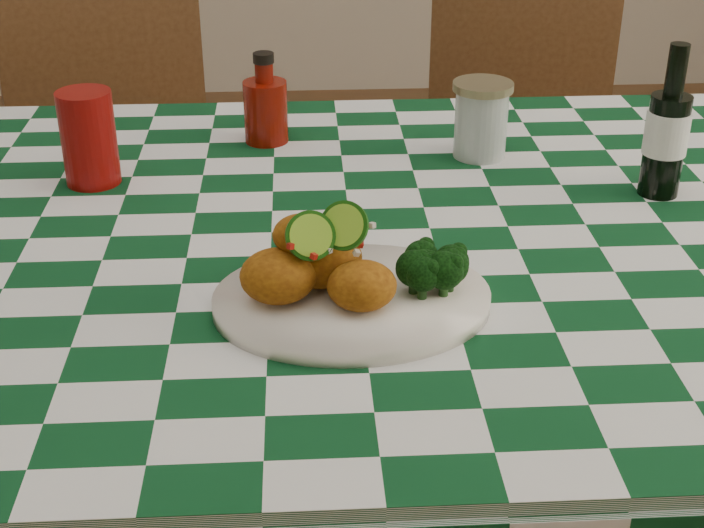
{
  "coord_description": "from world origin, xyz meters",
  "views": [
    {
      "loc": [
        -0.06,
        -1.13,
        1.34
      ],
      "look_at": [
        -0.01,
        -0.2,
        0.84
      ],
      "focal_mm": 50.0,
      "sensor_mm": 36.0,
      "label": 1
    }
  ],
  "objects_px": {
    "plate": "(352,300)",
    "wooden_chair_left": "(137,216)",
    "dining_table": "(351,468)",
    "red_tumbler": "(89,138)",
    "mason_jar": "(481,120)",
    "wooden_chair_right": "(518,219)",
    "ketchup_bottle": "(265,98)",
    "fried_chicken_pile": "(331,254)",
    "beer_bottle": "(668,121)"
  },
  "relations": [
    {
      "from": "fried_chicken_pile",
      "to": "beer_bottle",
      "type": "bearing_deg",
      "value": 31.68
    },
    {
      "from": "dining_table",
      "to": "plate",
      "type": "relative_size",
      "value": 5.36
    },
    {
      "from": "plate",
      "to": "ketchup_bottle",
      "type": "height_order",
      "value": "ketchup_bottle"
    },
    {
      "from": "dining_table",
      "to": "wooden_chair_left",
      "type": "height_order",
      "value": "wooden_chair_left"
    },
    {
      "from": "ketchup_bottle",
      "to": "beer_bottle",
      "type": "relative_size",
      "value": 0.67
    },
    {
      "from": "dining_table",
      "to": "wooden_chair_right",
      "type": "height_order",
      "value": "wooden_chair_right"
    },
    {
      "from": "fried_chicken_pile",
      "to": "mason_jar",
      "type": "bearing_deg",
      "value": 61.34
    },
    {
      "from": "dining_table",
      "to": "plate",
      "type": "distance_m",
      "value": 0.45
    },
    {
      "from": "plate",
      "to": "wooden_chair_left",
      "type": "height_order",
      "value": "wooden_chair_left"
    },
    {
      "from": "red_tumbler",
      "to": "wooden_chair_left",
      "type": "height_order",
      "value": "wooden_chair_left"
    },
    {
      "from": "ketchup_bottle",
      "to": "wooden_chair_right",
      "type": "distance_m",
      "value": 0.79
    },
    {
      "from": "plate",
      "to": "red_tumbler",
      "type": "bearing_deg",
      "value": 133.04
    },
    {
      "from": "dining_table",
      "to": "ketchup_bottle",
      "type": "distance_m",
      "value": 0.58
    },
    {
      "from": "plate",
      "to": "dining_table",
      "type": "bearing_deg",
      "value": 87.12
    },
    {
      "from": "mason_jar",
      "to": "wooden_chair_left",
      "type": "xyz_separation_m",
      "value": [
        -0.62,
        0.5,
        -0.38
      ]
    },
    {
      "from": "plate",
      "to": "wooden_chair_left",
      "type": "relative_size",
      "value": 0.33
    },
    {
      "from": "plate",
      "to": "wooden_chair_left",
      "type": "distance_m",
      "value": 1.07
    },
    {
      "from": "mason_jar",
      "to": "wooden_chair_left",
      "type": "relative_size",
      "value": 0.12
    },
    {
      "from": "dining_table",
      "to": "ketchup_bottle",
      "type": "relative_size",
      "value": 11.72
    },
    {
      "from": "ketchup_bottle",
      "to": "mason_jar",
      "type": "bearing_deg",
      "value": -14.09
    },
    {
      "from": "mason_jar",
      "to": "wooden_chair_right",
      "type": "distance_m",
      "value": 0.67
    },
    {
      "from": "beer_bottle",
      "to": "wooden_chair_right",
      "type": "height_order",
      "value": "beer_bottle"
    },
    {
      "from": "mason_jar",
      "to": "wooden_chair_right",
      "type": "xyz_separation_m",
      "value": [
        0.19,
        0.5,
        -0.41
      ]
    },
    {
      "from": "fried_chicken_pile",
      "to": "red_tumbler",
      "type": "bearing_deg",
      "value": 131.12
    },
    {
      "from": "dining_table",
      "to": "red_tumbler",
      "type": "height_order",
      "value": "red_tumbler"
    },
    {
      "from": "dining_table",
      "to": "mason_jar",
      "type": "distance_m",
      "value": 0.55
    },
    {
      "from": "fried_chicken_pile",
      "to": "wooden_chair_right",
      "type": "bearing_deg",
      "value": 65.23
    },
    {
      "from": "beer_bottle",
      "to": "wooden_chair_right",
      "type": "relative_size",
      "value": 0.24
    },
    {
      "from": "ketchup_bottle",
      "to": "mason_jar",
      "type": "relative_size",
      "value": 1.23
    },
    {
      "from": "fried_chicken_pile",
      "to": "red_tumbler",
      "type": "distance_m",
      "value": 0.5
    },
    {
      "from": "fried_chicken_pile",
      "to": "red_tumbler",
      "type": "height_order",
      "value": "red_tumbler"
    },
    {
      "from": "fried_chicken_pile",
      "to": "ketchup_bottle",
      "type": "xyz_separation_m",
      "value": [
        -0.08,
        0.52,
        0.0
      ]
    },
    {
      "from": "ketchup_bottle",
      "to": "wooden_chair_right",
      "type": "height_order",
      "value": "ketchup_bottle"
    },
    {
      "from": "dining_table",
      "to": "wooden_chair_left",
      "type": "bearing_deg",
      "value": 118.62
    },
    {
      "from": "ketchup_bottle",
      "to": "red_tumbler",
      "type": "bearing_deg",
      "value": -148.3
    },
    {
      "from": "red_tumbler",
      "to": "ketchup_bottle",
      "type": "distance_m",
      "value": 0.29
    },
    {
      "from": "dining_table",
      "to": "beer_bottle",
      "type": "distance_m",
      "value": 0.67
    },
    {
      "from": "ketchup_bottle",
      "to": "wooden_chair_left",
      "type": "xyz_separation_m",
      "value": [
        -0.29,
        0.42,
        -0.39
      ]
    },
    {
      "from": "dining_table",
      "to": "ketchup_bottle",
      "type": "xyz_separation_m",
      "value": [
        -0.11,
        0.33,
        0.46
      ]
    },
    {
      "from": "plate",
      "to": "wooden_chair_left",
      "type": "xyz_separation_m",
      "value": [
        -0.4,
        0.94,
        -0.33
      ]
    },
    {
      "from": "mason_jar",
      "to": "wooden_chair_left",
      "type": "bearing_deg",
      "value": 141.04
    },
    {
      "from": "dining_table",
      "to": "mason_jar",
      "type": "xyz_separation_m",
      "value": [
        0.21,
        0.25,
        0.45
      ]
    },
    {
      "from": "plate",
      "to": "beer_bottle",
      "type": "distance_m",
      "value": 0.54
    },
    {
      "from": "dining_table",
      "to": "fried_chicken_pile",
      "type": "bearing_deg",
      "value": -99.47
    },
    {
      "from": "dining_table",
      "to": "ketchup_bottle",
      "type": "bearing_deg",
      "value": 109.22
    },
    {
      "from": "red_tumbler",
      "to": "wooden_chair_left",
      "type": "distance_m",
      "value": 0.69
    },
    {
      "from": "beer_bottle",
      "to": "wooden_chair_right",
      "type": "xyz_separation_m",
      "value": [
        -0.03,
        0.65,
        -0.46
      ]
    },
    {
      "from": "plate",
      "to": "wooden_chair_right",
      "type": "distance_m",
      "value": 1.09
    },
    {
      "from": "fried_chicken_pile",
      "to": "wooden_chair_left",
      "type": "bearing_deg",
      "value": 111.68
    },
    {
      "from": "red_tumbler",
      "to": "mason_jar",
      "type": "height_order",
      "value": "red_tumbler"
    }
  ]
}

